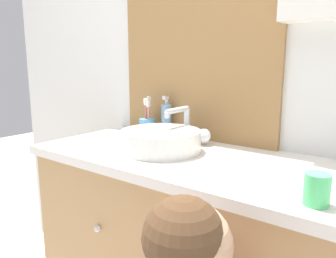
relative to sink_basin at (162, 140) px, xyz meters
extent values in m
cube|color=silver|center=(0.22, 0.30, 0.31)|extent=(3.20, 0.06, 2.50)
cube|color=olive|center=(-0.02, 0.26, 0.35)|extent=(0.77, 0.02, 0.87)
cube|color=#B2C1CC|center=(-0.02, 0.26, 0.35)|extent=(0.71, 0.01, 0.81)
cube|color=beige|center=(0.22, 0.00, -0.06)|extent=(1.43, 0.54, 0.03)
sphere|color=silver|center=(-0.10, -0.26, -0.29)|extent=(0.02, 0.02, 0.02)
cylinder|color=silver|center=(0.00, -0.01, 0.00)|extent=(0.31, 0.31, 0.08)
cylinder|color=silver|center=(0.00, -0.01, 0.03)|extent=(0.25, 0.25, 0.01)
cylinder|color=silver|center=(0.00, 0.17, 0.03)|extent=(0.02, 0.02, 0.15)
cylinder|color=silver|center=(0.00, 0.10, 0.10)|extent=(0.02, 0.14, 0.02)
cylinder|color=silver|center=(0.00, 0.03, 0.09)|extent=(0.02, 0.02, 0.02)
sphere|color=white|center=(0.08, 0.17, 0.00)|extent=(0.06, 0.06, 0.06)
cylinder|color=#4C93C6|center=(-0.23, 0.18, 0.00)|extent=(0.07, 0.07, 0.08)
cylinder|color=pink|center=(-0.22, 0.17, 0.04)|extent=(0.01, 0.01, 0.15)
cube|color=white|center=(-0.22, 0.17, 0.10)|extent=(0.01, 0.02, 0.02)
cylinder|color=#E5CC4C|center=(-0.23, 0.19, 0.05)|extent=(0.01, 0.01, 0.17)
cube|color=white|center=(-0.23, 0.19, 0.13)|extent=(0.01, 0.02, 0.02)
cylinder|color=#47B26B|center=(-0.24, 0.18, 0.05)|extent=(0.01, 0.01, 0.16)
cube|color=white|center=(-0.24, 0.18, 0.12)|extent=(0.01, 0.02, 0.02)
cylinder|color=#D6423D|center=(-0.23, 0.17, 0.05)|extent=(0.01, 0.01, 0.15)
cube|color=white|center=(-0.23, 0.17, 0.11)|extent=(0.01, 0.02, 0.02)
cylinder|color=#6B93B2|center=(-0.14, 0.21, 0.03)|extent=(0.05, 0.05, 0.15)
cylinder|color=silver|center=(-0.14, 0.21, 0.12)|extent=(0.01, 0.01, 0.02)
cube|color=silver|center=(-0.14, 0.21, 0.14)|extent=(0.02, 0.03, 0.02)
sphere|color=tan|center=(0.42, -0.45, -0.08)|extent=(0.18, 0.18, 0.18)
sphere|color=#4C331E|center=(0.42, -0.47, -0.06)|extent=(0.17, 0.17, 0.17)
cylinder|color=#8E56B7|center=(0.52, -0.11, -0.22)|extent=(0.01, 0.05, 0.12)
cylinder|color=#4CC670|center=(0.60, -0.18, 0.00)|extent=(0.06, 0.06, 0.08)
camera|label=1|loc=(0.75, -0.97, 0.28)|focal=35.00mm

